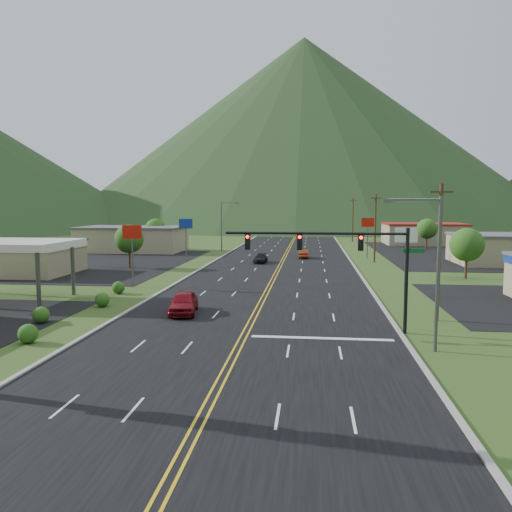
# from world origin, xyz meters

# --- Properties ---
(ground) EXTENTS (500.00, 500.00, 0.00)m
(ground) POSITION_xyz_m (0.00, 0.00, 0.00)
(ground) COLOR #2E4217
(ground) RESTS_ON ground
(road) EXTENTS (20.00, 460.00, 0.04)m
(road) POSITION_xyz_m (0.00, 0.00, 0.00)
(road) COLOR black
(road) RESTS_ON ground
(curb_east) EXTENTS (0.30, 460.00, 0.14)m
(curb_east) POSITION_xyz_m (10.15, 0.00, 0.00)
(curb_east) COLOR gray
(curb_east) RESTS_ON ground
(traffic_signal) EXTENTS (13.10, 0.43, 7.00)m
(traffic_signal) POSITION_xyz_m (6.48, 14.00, 5.33)
(traffic_signal) COLOR black
(traffic_signal) RESTS_ON ground
(streetlight_east) EXTENTS (3.28, 0.25, 9.00)m
(streetlight_east) POSITION_xyz_m (11.18, 10.00, 5.18)
(streetlight_east) COLOR #59595E
(streetlight_east) RESTS_ON ground
(streetlight_west) EXTENTS (3.28, 0.25, 9.00)m
(streetlight_west) POSITION_xyz_m (-11.68, 70.00, 5.18)
(streetlight_west) COLOR #59595E
(streetlight_west) RESTS_ON ground
(gas_canopy) EXTENTS (10.00, 8.00, 5.30)m
(gas_canopy) POSITION_xyz_m (-22.00, 22.00, 4.87)
(gas_canopy) COLOR white
(gas_canopy) RESTS_ON ground
(building_west_mid) EXTENTS (14.40, 10.40, 4.10)m
(building_west_mid) POSITION_xyz_m (-32.00, 38.00, 2.27)
(building_west_mid) COLOR tan
(building_west_mid) RESTS_ON ground
(building_west_far) EXTENTS (18.40, 11.40, 4.50)m
(building_west_far) POSITION_xyz_m (-28.00, 68.00, 2.26)
(building_west_far) COLOR tan
(building_west_far) RESTS_ON ground
(building_east_mid) EXTENTS (14.40, 11.40, 4.30)m
(building_east_mid) POSITION_xyz_m (32.00, 55.00, 2.16)
(building_east_mid) COLOR tan
(building_east_mid) RESTS_ON ground
(building_east_far) EXTENTS (16.40, 12.40, 4.50)m
(building_east_far) POSITION_xyz_m (28.00, 90.00, 2.26)
(building_east_far) COLOR tan
(building_east_far) RESTS_ON ground
(pole_sign_west_a) EXTENTS (2.00, 0.18, 6.40)m
(pole_sign_west_a) POSITION_xyz_m (-14.00, 30.00, 5.05)
(pole_sign_west_a) COLOR #59595E
(pole_sign_west_a) RESTS_ON ground
(pole_sign_west_b) EXTENTS (2.00, 0.18, 6.40)m
(pole_sign_west_b) POSITION_xyz_m (-14.00, 52.00, 5.05)
(pole_sign_west_b) COLOR #59595E
(pole_sign_west_b) RESTS_ON ground
(pole_sign_east_a) EXTENTS (2.00, 0.18, 6.40)m
(pole_sign_east_a) POSITION_xyz_m (13.00, 28.00, 5.05)
(pole_sign_east_a) COLOR #59595E
(pole_sign_east_a) RESTS_ON ground
(pole_sign_east_b) EXTENTS (2.00, 0.18, 6.40)m
(pole_sign_east_b) POSITION_xyz_m (13.00, 60.00, 5.05)
(pole_sign_east_b) COLOR #59595E
(pole_sign_east_b) RESTS_ON ground
(tree_west_a) EXTENTS (3.84, 3.84, 5.82)m
(tree_west_a) POSITION_xyz_m (-20.00, 45.00, 3.89)
(tree_west_a) COLOR #382314
(tree_west_a) RESTS_ON ground
(tree_west_b) EXTENTS (3.84, 3.84, 5.82)m
(tree_west_b) POSITION_xyz_m (-25.00, 72.00, 3.89)
(tree_west_b) COLOR #382314
(tree_west_b) RESTS_ON ground
(tree_east_a) EXTENTS (3.84, 3.84, 5.82)m
(tree_east_a) POSITION_xyz_m (22.00, 40.00, 3.89)
(tree_east_a) COLOR #382314
(tree_east_a) RESTS_ON ground
(tree_east_b) EXTENTS (3.84, 3.84, 5.82)m
(tree_east_b) POSITION_xyz_m (26.00, 78.00, 3.89)
(tree_east_b) COLOR #382314
(tree_east_b) RESTS_ON ground
(utility_pole_a) EXTENTS (1.60, 0.28, 10.00)m
(utility_pole_a) POSITION_xyz_m (13.50, 18.00, 5.13)
(utility_pole_a) COLOR #382314
(utility_pole_a) RESTS_ON ground
(utility_pole_b) EXTENTS (1.60, 0.28, 10.00)m
(utility_pole_b) POSITION_xyz_m (13.50, 55.00, 5.13)
(utility_pole_b) COLOR #382314
(utility_pole_b) RESTS_ON ground
(utility_pole_c) EXTENTS (1.60, 0.28, 10.00)m
(utility_pole_c) POSITION_xyz_m (13.50, 95.00, 5.13)
(utility_pole_c) COLOR #382314
(utility_pole_c) RESTS_ON ground
(utility_pole_d) EXTENTS (1.60, 0.28, 10.00)m
(utility_pole_d) POSITION_xyz_m (13.50, 135.00, 5.13)
(utility_pole_d) COLOR #382314
(utility_pole_d) RESTS_ON ground
(mountain_n) EXTENTS (220.00, 220.00, 85.00)m
(mountain_n) POSITION_xyz_m (0.00, 220.00, 42.50)
(mountain_n) COLOR black
(mountain_n) RESTS_ON ground
(car_red_near) EXTENTS (2.69, 5.22, 1.70)m
(car_red_near) POSITION_xyz_m (-5.59, 18.17, 0.85)
(car_red_near) COLOR maroon
(car_red_near) RESTS_ON ground
(car_dark_mid) EXTENTS (1.94, 4.35, 1.24)m
(car_dark_mid) POSITION_xyz_m (-3.05, 52.48, 0.62)
(car_dark_mid) COLOR black
(car_dark_mid) RESTS_ON ground
(car_red_far) EXTENTS (1.55, 4.16, 1.36)m
(car_red_far) POSITION_xyz_m (3.07, 59.57, 0.68)
(car_red_far) COLOR maroon
(car_red_far) RESTS_ON ground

